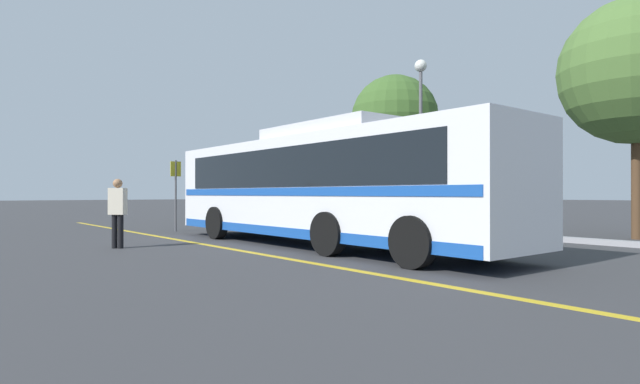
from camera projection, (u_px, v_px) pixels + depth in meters
The scene contains 11 objects.
ground_plane at pixel (324, 245), 13.63m from camera, with size 220.00×220.00×0.00m, color #38383A.
lane_strip_0 at pixel (249, 252), 11.96m from camera, with size 0.20×31.79×0.01m, color gold.
curb_strip at pixel (459, 232), 17.30m from camera, with size 39.79×0.36×0.15m, color #99999E.
transit_bus at pixel (320, 185), 13.35m from camera, with size 12.13×2.74×3.19m.
parked_car_0 at pixel (239, 206), 26.07m from camera, with size 4.13×1.91×1.49m.
parked_car_1 at pixel (318, 212), 21.11m from camera, with size 4.42×2.29×1.25m.
pedestrian_0 at pixel (118, 208), 12.82m from camera, with size 0.46×0.44×1.79m.
bus_stop_sign at pixel (176, 187), 18.63m from camera, with size 0.07×0.40×2.67m.
street_lamp at pixel (421, 109), 20.07m from camera, with size 0.49×0.49×6.81m.
tree_0 at pixel (636, 71), 15.39m from camera, with size 4.52×4.52×7.46m.
tree_1 at pixel (395, 119), 25.64m from camera, with size 4.47×4.47×7.50m.
Camera 1 is at (10.48, -8.73, 1.40)m, focal length 28.00 mm.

